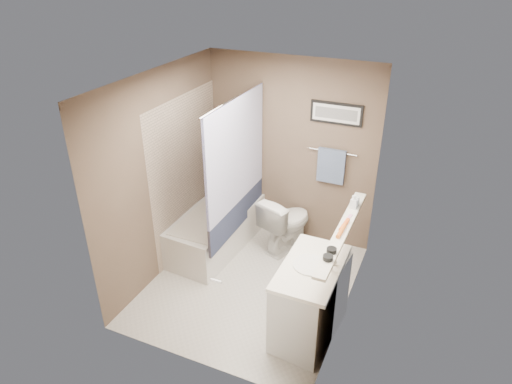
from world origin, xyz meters
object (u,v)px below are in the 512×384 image
at_px(bathtub, 215,229).
at_px(vanity, 310,302).
at_px(glass_jar, 355,201).
at_px(toilet, 286,222).
at_px(candle_bowl_far, 332,250).
at_px(hair_brush_front, 341,231).
at_px(hair_brush_back, 344,225).
at_px(soap_bottle, 354,202).
at_px(candle_bowl_near, 328,258).

height_order(bathtub, vanity, vanity).
bearing_deg(glass_jar, toilet, 150.69).
distance_m(candle_bowl_far, glass_jar, 0.92).
relative_size(bathtub, hair_brush_front, 6.82).
distance_m(toilet, hair_brush_back, 1.55).
bearing_deg(hair_brush_front, toilet, 130.13).
distance_m(bathtub, hair_brush_front, 2.13).
height_order(bathtub, candle_bowl_far, candle_bowl_far).
bearing_deg(hair_brush_back, soap_bottle, 90.00).
relative_size(vanity, hair_brush_front, 4.09).
distance_m(hair_brush_back, glass_jar, 0.46).
relative_size(candle_bowl_far, glass_jar, 0.90).
height_order(toilet, glass_jar, glass_jar).
distance_m(vanity, candle_bowl_far, 0.76).
relative_size(hair_brush_back, glass_jar, 2.20).
height_order(hair_brush_back, glass_jar, glass_jar).
xyz_separation_m(vanity, hair_brush_front, (0.19, 0.24, 0.74)).
bearing_deg(soap_bottle, hair_brush_back, -90.00).
bearing_deg(hair_brush_back, hair_brush_front, -90.00).
relative_size(toilet, hair_brush_front, 3.41).
height_order(candle_bowl_far, hair_brush_front, hair_brush_front).
height_order(toilet, hair_brush_front, hair_brush_front).
bearing_deg(candle_bowl_far, hair_brush_back, 90.00).
relative_size(candle_bowl_far, soap_bottle, 0.61).
bearing_deg(candle_bowl_near, glass_jar, 90.00).
height_order(toilet, soap_bottle, soap_bottle).
relative_size(bathtub, vanity, 1.67).
distance_m(bathtub, vanity, 1.89).
height_order(candle_bowl_near, glass_jar, glass_jar).
bearing_deg(glass_jar, vanity, -102.73).
bearing_deg(bathtub, hair_brush_front, -19.34).
height_order(vanity, candle_bowl_far, candle_bowl_far).
xyz_separation_m(bathtub, hair_brush_back, (1.79, -0.64, 0.89)).
bearing_deg(hair_brush_front, candle_bowl_far, -90.00).
bearing_deg(soap_bottle, hair_brush_front, -90.00).
relative_size(candle_bowl_far, hair_brush_front, 0.41).
height_order(candle_bowl_near, hair_brush_back, hair_brush_back).
xyz_separation_m(candle_bowl_far, glass_jar, (0.00, 0.92, 0.03)).
height_order(candle_bowl_far, hair_brush_back, hair_brush_back).
height_order(toilet, hair_brush_back, hair_brush_back).
distance_m(candle_bowl_near, hair_brush_back, 0.58).
distance_m(candle_bowl_near, candle_bowl_far, 0.12).
bearing_deg(hair_brush_back, candle_bowl_near, -90.00).
bearing_deg(bathtub, candle_bowl_far, -27.77).
bearing_deg(bathtub, candle_bowl_near, -30.43).
distance_m(bathtub, candle_bowl_near, 2.33).
xyz_separation_m(bathtub, vanity, (1.60, -1.00, 0.15)).
height_order(candle_bowl_near, soap_bottle, soap_bottle).
xyz_separation_m(vanity, glass_jar, (0.19, 0.82, 0.77)).
relative_size(toilet, candle_bowl_far, 8.34).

